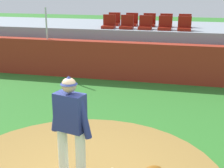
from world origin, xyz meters
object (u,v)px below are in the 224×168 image
object	(u,v)px
stadium_chair_3	(165,25)
stadium_chair_6	(132,22)
stadium_chair_8	(166,23)
stadium_chair_4	(184,26)
stadium_chair_7	(149,22)
stadium_chair_1	(127,24)
stadium_chair_0	(109,24)
stadium_chair_9	(185,23)
stadium_chair_5	(114,21)
stadium_chair_2	(145,25)
pitcher	(70,121)

from	to	relation	value
stadium_chair_3	stadium_chair_6	xyz separation A→B (m)	(-1.39, 0.91, 0.00)
stadium_chair_6	stadium_chair_8	world-z (taller)	same
stadium_chair_4	stadium_chair_7	size ratio (longest dim) A/B	1.00
stadium_chair_4	stadium_chair_7	xyz separation A→B (m)	(-1.39, 0.91, 0.00)
stadium_chair_1	stadium_chair_6	xyz separation A→B (m)	(0.02, 0.92, 0.00)
stadium_chair_0	stadium_chair_9	size ratio (longest dim) A/B	1.00
stadium_chair_5	stadium_chair_9	bearing A→B (deg)	179.86
stadium_chair_2	stadium_chair_4	size ratio (longest dim) A/B	1.00
pitcher	stadium_chair_8	xyz separation A→B (m)	(0.80, 8.64, 0.55)
stadium_chair_3	stadium_chair_5	xyz separation A→B (m)	(-2.12, 0.92, 0.00)
stadium_chair_6	stadium_chair_7	xyz separation A→B (m)	(0.71, -0.01, 0.00)
stadium_chair_6	stadium_chair_9	world-z (taller)	same
stadium_chair_3	stadium_chair_1	bearing A→B (deg)	0.32
stadium_chair_4	stadium_chair_6	bearing A→B (deg)	-23.84
stadium_chair_0	stadium_chair_7	bearing A→B (deg)	-147.26
stadium_chair_2	stadium_chair_9	size ratio (longest dim) A/B	1.00
stadium_chair_1	stadium_chair_5	distance (m)	1.16
stadium_chair_0	stadium_chair_2	xyz separation A→B (m)	(1.39, 0.02, 0.00)
stadium_chair_5	stadium_chair_7	xyz separation A→B (m)	(1.44, -0.02, 0.00)
stadium_chair_0	stadium_chair_8	distance (m)	2.27
stadium_chair_0	stadium_chair_4	size ratio (longest dim) A/B	1.00
pitcher	stadium_chair_9	size ratio (longest dim) A/B	3.41
stadium_chair_3	stadium_chair_9	size ratio (longest dim) A/B	1.00
stadium_chair_6	stadium_chair_7	world-z (taller)	same
stadium_chair_1	stadium_chair_7	world-z (taller)	same
stadium_chair_4	stadium_chair_5	world-z (taller)	same
stadium_chair_5	stadium_chair_6	distance (m)	0.73
stadium_chair_9	stadium_chair_1	bearing A→B (deg)	23.52
stadium_chair_2	stadium_chair_4	bearing A→B (deg)	179.32
stadium_chair_7	stadium_chair_8	xyz separation A→B (m)	(0.66, -0.01, 0.00)
stadium_chair_4	stadium_chair_7	world-z (taller)	same
stadium_chair_3	stadium_chair_4	distance (m)	0.70
stadium_chair_3	stadium_chair_7	bearing A→B (deg)	-52.48
pitcher	stadium_chair_3	bearing A→B (deg)	97.98
stadium_chair_4	pitcher	bearing A→B (deg)	78.81
stadium_chair_1	stadium_chair_9	bearing A→B (deg)	-156.48
stadium_chair_6	stadium_chair_9	xyz separation A→B (m)	(2.09, 0.00, 0.00)
stadium_chair_0	stadium_chair_8	bearing A→B (deg)	-156.55
pitcher	stadium_chair_4	distance (m)	7.91
pitcher	stadium_chair_1	bearing A→B (deg)	108.42
pitcher	stadium_chair_1	xyz separation A→B (m)	(-0.59, 7.75, 0.55)
pitcher	stadium_chair_7	distance (m)	8.67
stadium_chair_8	stadium_chair_9	world-z (taller)	same
stadium_chair_2	stadium_chair_6	xyz separation A→B (m)	(-0.67, 0.91, 0.00)
stadium_chair_3	stadium_chair_4	size ratio (longest dim) A/B	1.00
stadium_chair_5	stadium_chair_8	bearing A→B (deg)	179.03
stadium_chair_1	stadium_chair_6	world-z (taller)	same
pitcher	stadium_chair_5	bearing A→B (deg)	112.56
stadium_chair_8	stadium_chair_9	bearing A→B (deg)	-177.73
stadium_chair_1	stadium_chair_9	size ratio (longest dim) A/B	1.00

